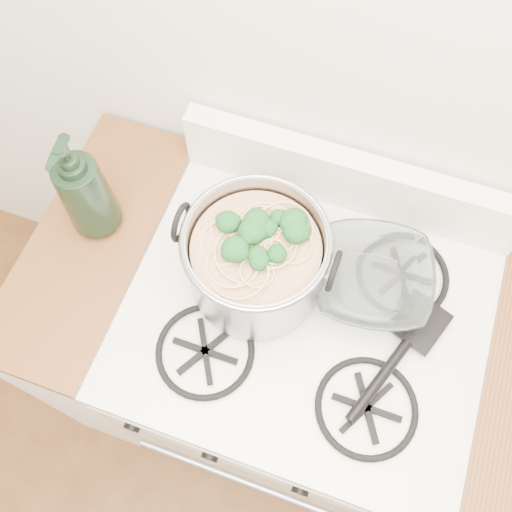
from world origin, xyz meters
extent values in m
plane|color=silver|center=(0.00, 1.60, 1.35)|extent=(3.60, 0.00, 3.60)
cube|color=white|center=(0.00, 1.27, 0.41)|extent=(0.76, 0.65, 0.81)
cube|color=white|center=(0.00, 1.27, 0.88)|extent=(0.76, 0.65, 0.04)
cube|color=black|center=(0.00, 0.95, 0.42)|extent=(0.58, 0.02, 0.46)
cube|color=black|center=(0.00, 1.27, 0.91)|extent=(0.60, 0.56, 0.02)
cylinder|color=black|center=(-0.28, 0.95, 0.78)|extent=(0.04, 0.03, 0.04)
cylinder|color=black|center=(-0.10, 0.95, 0.78)|extent=(0.04, 0.03, 0.04)
cylinder|color=black|center=(0.10, 0.95, 0.78)|extent=(0.04, 0.03, 0.04)
cube|color=silver|center=(-0.51, 1.27, 0.44)|extent=(0.25, 0.65, 0.88)
cube|color=#562C14|center=(-0.51, 1.27, 0.90)|extent=(0.25, 0.65, 0.04)
cylinder|color=gray|center=(-0.12, 1.30, 1.02)|extent=(0.28, 0.28, 0.18)
torus|color=gray|center=(-0.12, 1.30, 1.10)|extent=(0.29, 0.29, 0.01)
torus|color=black|center=(-0.28, 1.30, 1.08)|extent=(0.01, 0.08, 0.08)
torus|color=black|center=(0.03, 1.30, 1.08)|extent=(0.01, 0.08, 0.08)
cylinder|color=#A8774F|center=(-0.12, 1.30, 1.00)|extent=(0.25, 0.25, 0.15)
sphere|color=#13481A|center=(-0.12, 1.30, 1.09)|extent=(0.04, 0.04, 0.04)
sphere|color=#13481A|center=(-0.12, 1.30, 1.09)|extent=(0.04, 0.04, 0.04)
sphere|color=#13481A|center=(-0.12, 1.30, 1.09)|extent=(0.04, 0.04, 0.04)
sphere|color=#13481A|center=(-0.12, 1.30, 1.09)|extent=(0.04, 0.04, 0.04)
sphere|color=#13481A|center=(-0.12, 1.30, 1.09)|extent=(0.04, 0.04, 0.04)
sphere|color=#13481A|center=(-0.12, 1.30, 1.09)|extent=(0.04, 0.04, 0.04)
sphere|color=#13481A|center=(-0.12, 1.30, 1.09)|extent=(0.04, 0.04, 0.04)
sphere|color=#13481A|center=(-0.12, 1.30, 1.09)|extent=(0.04, 0.04, 0.04)
sphere|color=#13481A|center=(-0.12, 1.30, 1.09)|extent=(0.04, 0.04, 0.04)
sphere|color=#13481A|center=(-0.12, 1.30, 1.09)|extent=(0.04, 0.04, 0.04)
sphere|color=#13481A|center=(-0.12, 1.30, 1.09)|extent=(0.04, 0.04, 0.04)
sphere|color=#13481A|center=(-0.12, 1.30, 1.09)|extent=(0.04, 0.04, 0.04)
imported|color=white|center=(0.11, 1.37, 0.94)|extent=(0.12, 0.12, 0.02)
imported|color=black|center=(-0.50, 1.31, 1.06)|extent=(0.12, 0.12, 0.29)
camera|label=1|loc=(0.03, 0.85, 2.05)|focal=40.00mm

